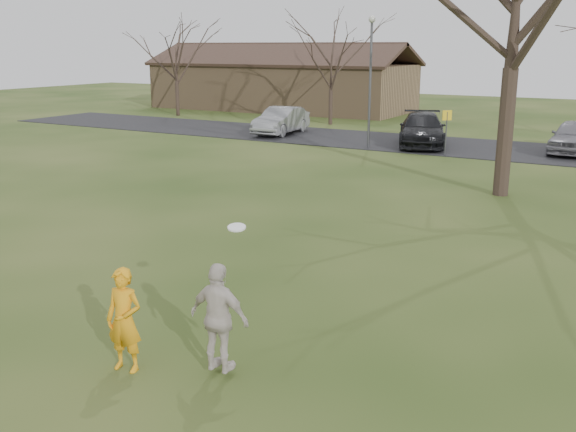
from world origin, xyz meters
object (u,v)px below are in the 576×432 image
(car_1, at_px, (281,121))
(car_3, at_px, (422,129))
(car_4, at_px, (574,137))
(lamp_post, at_px, (371,66))
(player_defender, at_px, (124,320))
(catching_play, at_px, (219,318))
(building, at_px, (281,84))

(car_1, distance_m, car_3, 8.33)
(car_4, bearing_deg, car_1, -174.93)
(car_1, xyz_separation_m, car_4, (15.26, 0.85, 0.01))
(car_1, relative_size, car_4, 1.02)
(lamp_post, bearing_deg, car_4, 18.55)
(car_3, distance_m, car_4, 7.02)
(player_defender, height_order, car_3, player_defender)
(car_4, bearing_deg, player_defender, -95.45)
(player_defender, relative_size, car_4, 0.37)
(car_1, relative_size, car_3, 0.84)
(car_3, height_order, catching_play, catching_play)
(building, bearing_deg, car_1, -59.82)
(catching_play, distance_m, lamp_post, 23.69)
(catching_play, bearing_deg, car_4, 85.60)
(car_4, bearing_deg, lamp_post, -159.58)
(player_defender, bearing_deg, car_3, 89.15)
(car_4, height_order, lamp_post, lamp_post)
(car_1, height_order, car_4, car_4)
(catching_play, bearing_deg, car_3, 101.55)
(car_1, bearing_deg, catching_play, -66.27)
(player_defender, xyz_separation_m, lamp_post, (-5.67, 22.98, 3.14))
(car_3, bearing_deg, building, 120.70)
(player_defender, distance_m, car_4, 26.21)
(player_defender, relative_size, car_1, 0.36)
(player_defender, xyz_separation_m, catching_play, (1.38, 0.56, 0.12))
(building, distance_m, lamp_post, 20.99)
(car_4, bearing_deg, car_3, -169.13)
(car_1, xyz_separation_m, lamp_post, (6.25, -2.17, 3.17))
(car_4, height_order, catching_play, catching_play)
(lamp_post, bearing_deg, car_3, 42.82)
(player_defender, distance_m, catching_play, 1.50)
(car_1, xyz_separation_m, building, (-7.75, 13.33, 1.14))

